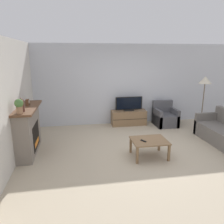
# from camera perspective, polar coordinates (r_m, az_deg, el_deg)

# --- Properties ---
(ground_plane) EXTENTS (24.00, 24.00, 0.00)m
(ground_plane) POSITION_cam_1_polar(r_m,az_deg,el_deg) (5.70, 8.13, -9.69)
(ground_plane) COLOR tan
(wall_back) EXTENTS (12.00, 0.06, 2.70)m
(wall_back) POSITION_cam_1_polar(r_m,az_deg,el_deg) (7.53, 3.04, 7.13)
(wall_back) COLOR silver
(wall_back) RESTS_ON ground
(wall_left) EXTENTS (0.06, 12.00, 2.70)m
(wall_left) POSITION_cam_1_polar(r_m,az_deg,el_deg) (5.21, -24.77, 2.37)
(wall_left) COLOR beige
(wall_left) RESTS_ON ground
(fireplace) EXTENTS (0.47, 1.53, 1.16)m
(fireplace) POSITION_cam_1_polar(r_m,az_deg,el_deg) (5.67, -21.08, -4.33)
(fireplace) COLOR slate
(fireplace) RESTS_ON ground
(mantel_vase_left) EXTENTS (0.13, 0.13, 0.30)m
(mantel_vase_left) POSITION_cam_1_polar(r_m,az_deg,el_deg) (5.05, -22.59, 1.59)
(mantel_vase_left) COLOR #512D23
(mantel_vase_left) RESTS_ON fireplace
(mantel_clock) EXTENTS (0.08, 0.11, 0.15)m
(mantel_clock) POSITION_cam_1_polar(r_m,az_deg,el_deg) (5.64, -21.22, 2.38)
(mantel_clock) COLOR brown
(mantel_clock) RESTS_ON fireplace
(potted_plant) EXTENTS (0.18, 0.18, 0.32)m
(potted_plant) POSITION_cam_1_polar(r_m,az_deg,el_deg) (4.86, -23.11, 1.60)
(potted_plant) COLOR #936B4C
(potted_plant) RESTS_ON fireplace
(tv_stand) EXTENTS (1.18, 0.43, 0.50)m
(tv_stand) POSITION_cam_1_polar(r_m,az_deg,el_deg) (7.52, 4.37, -1.47)
(tv_stand) COLOR brown
(tv_stand) RESTS_ON ground
(tv) EXTENTS (0.92, 0.18, 0.47)m
(tv) POSITION_cam_1_polar(r_m,az_deg,el_deg) (7.40, 4.44, 2.02)
(tv) COLOR black
(tv) RESTS_ON tv_stand
(armchair) EXTENTS (0.70, 0.76, 0.81)m
(armchair) POSITION_cam_1_polar(r_m,az_deg,el_deg) (7.66, 13.66, -1.38)
(armchair) COLOR #4C4C51
(armchair) RESTS_ON ground
(coffee_table) EXTENTS (0.82, 0.66, 0.42)m
(coffee_table) POSITION_cam_1_polar(r_m,az_deg,el_deg) (5.22, 9.71, -7.77)
(coffee_table) COLOR brown
(coffee_table) RESTS_ON ground
(remote) EXTENTS (0.11, 0.15, 0.02)m
(remote) POSITION_cam_1_polar(r_m,az_deg,el_deg) (5.10, 8.20, -7.46)
(remote) COLOR black
(remote) RESTS_ON coffee_table
(floor_lamp) EXTENTS (0.39, 0.39, 1.69)m
(floor_lamp) POSITION_cam_1_polar(r_m,az_deg,el_deg) (7.48, 23.13, 7.06)
(floor_lamp) COLOR black
(floor_lamp) RESTS_ON ground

